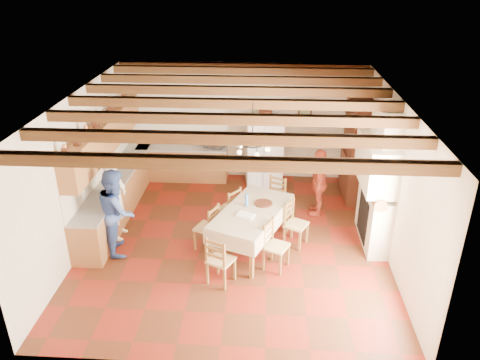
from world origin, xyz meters
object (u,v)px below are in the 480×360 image
chair_left_far (228,208)px  person_man (115,197)px  dining_table (252,214)px  person_woman_blue (117,211)px  chair_left_near (206,227)px  chair_end_far (274,199)px  chair_end_near (221,259)px  chair_right_near (276,246)px  refrigerator (264,151)px  person_woman_red (319,182)px  chair_right_far (296,224)px  microwave (214,142)px  hutch (357,150)px

chair_left_far → person_man: person_man is taller
dining_table → person_woman_blue: (-2.59, -0.19, 0.08)m
dining_table → chair_left_near: size_ratio=2.31×
dining_table → chair_end_far: size_ratio=2.31×
chair_left_far → chair_end_near: bearing=37.5°
chair_right_near → person_woman_blue: size_ratio=0.55×
refrigerator → person_woman_red: (1.24, -1.54, -0.10)m
chair_right_far → person_woman_blue: bearing=123.5°
chair_end_far → microwave: size_ratio=1.96×
person_woman_blue → microwave: bearing=-41.4°
chair_right_far → person_man: size_ratio=0.53×
chair_right_near → person_man: (-3.25, 0.92, 0.43)m
hutch → chair_left_near: 4.19m
chair_end_near → person_man: size_ratio=0.53×
chair_left_far → chair_right_far: bearing=104.9°
person_woman_blue → chair_left_near: bearing=-101.9°
chair_left_near → person_woman_blue: size_ratio=0.55×
refrigerator → chair_right_far: 2.96m
dining_table → chair_left_near: chair_left_near is taller
hutch → chair_left_far: (-2.91, -1.72, -0.71)m
dining_table → person_man: bearing=173.8°
chair_right_near → chair_right_far: (0.41, 0.81, 0.00)m
dining_table → chair_left_far: (-0.52, 0.75, -0.30)m
microwave → chair_left_far: bearing=-57.4°
chair_right_near → chair_end_near: 1.09m
refrigerator → microwave: 1.28m
chair_right_far → microwave: microwave is taller
chair_right_near → person_woman_blue: (-3.07, 0.43, 0.38)m
hutch → chair_right_near: 3.71m
chair_end_near → person_woman_red: bearing=-99.6°
chair_right_near → person_woman_blue: 3.13m
person_woman_blue → microwave: (1.52, 3.37, 0.17)m
person_woman_red → refrigerator: bearing=-133.0°
chair_left_far → chair_end_far: size_ratio=1.00×
person_woman_blue → dining_table: bearing=-102.9°
chair_left_near → refrigerator: bearing=-176.1°
chair_left_near → person_man: size_ratio=0.53×
dining_table → person_woman_blue: 2.60m
dining_table → chair_left_near: bearing=-177.8°
chair_left_far → chair_right_far: size_ratio=1.00×
hutch → chair_end_near: size_ratio=2.48×
hutch → dining_table: 3.47m
person_man → chair_right_far: bearing=-93.9°
chair_right_near → chair_right_far: same height
refrigerator → dining_table: (-0.19, -3.04, -0.10)m
chair_end_far → microwave: 2.54m
refrigerator → microwave: refrigerator is taller
chair_end_near → chair_left_near: bearing=-43.3°
hutch → chair_left_far: size_ratio=2.48×
chair_right_far → refrigerator: bearing=41.0°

